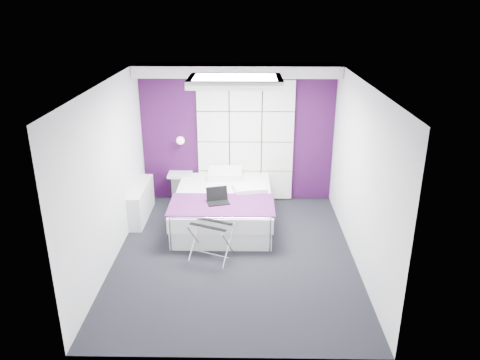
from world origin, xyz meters
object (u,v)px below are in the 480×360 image
(luggage_rack, at_px, (212,241))
(laptop, at_px, (218,199))
(bed, at_px, (223,206))
(nightstand, at_px, (180,175))
(radiator, at_px, (141,202))
(wall_lamp, at_px, (181,140))

(luggage_rack, bearing_deg, laptop, 109.00)
(bed, distance_m, nightstand, 1.27)
(bed, bearing_deg, radiator, 173.04)
(wall_lamp, height_order, nightstand, wall_lamp)
(bed, xyz_separation_m, laptop, (-0.06, -0.42, 0.33))
(luggage_rack, bearing_deg, nightstand, 132.71)
(bed, relative_size, nightstand, 4.56)
(bed, height_order, luggage_rack, bed)
(radiator, relative_size, laptop, 3.46)
(luggage_rack, height_order, laptop, laptop)
(radiator, relative_size, luggage_rack, 2.05)
(wall_lamp, height_order, luggage_rack, wall_lamp)
(luggage_rack, bearing_deg, bed, 107.68)
(luggage_rack, bearing_deg, radiator, 157.36)
(radiator, distance_m, nightstand, 0.97)
(bed, bearing_deg, luggage_rack, -95.54)
(nightstand, relative_size, luggage_rack, 0.77)
(luggage_rack, relative_size, laptop, 1.69)
(wall_lamp, relative_size, luggage_rack, 0.26)
(radiator, xyz_separation_m, nightstand, (0.60, 0.72, 0.25))
(wall_lamp, relative_size, bed, 0.07)
(wall_lamp, distance_m, radiator, 1.35)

